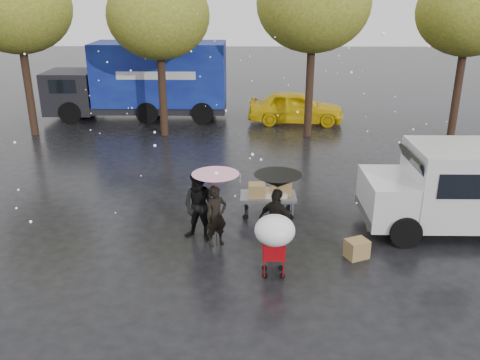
{
  "coord_description": "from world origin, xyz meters",
  "views": [
    {
      "loc": [
        -0.05,
        -10.65,
        5.78
      ],
      "look_at": [
        -0.2,
        1.0,
        1.37
      ],
      "focal_mm": 38.0,
      "sensor_mm": 36.0,
      "label": 1
    }
  ],
  "objects_px": {
    "person_pink": "(216,216)",
    "white_van": "(471,187)",
    "blue_truck": "(143,81)",
    "yellow_taxi": "(296,107)",
    "person_black": "(277,223)",
    "shopping_cart": "(275,233)",
    "vendor_cart": "(271,190)"
  },
  "relations": [
    {
      "from": "vendor_cart",
      "to": "white_van",
      "type": "distance_m",
      "value": 5.0
    },
    {
      "from": "person_pink",
      "to": "yellow_taxi",
      "type": "xyz_separation_m",
      "value": [
        2.94,
        11.84,
        -0.01
      ]
    },
    {
      "from": "person_black",
      "to": "yellow_taxi",
      "type": "xyz_separation_m",
      "value": [
        1.54,
        12.32,
        -0.08
      ]
    },
    {
      "from": "person_black",
      "to": "yellow_taxi",
      "type": "height_order",
      "value": "person_black"
    },
    {
      "from": "person_pink",
      "to": "blue_truck",
      "type": "relative_size",
      "value": 0.18
    },
    {
      "from": "vendor_cart",
      "to": "yellow_taxi",
      "type": "xyz_separation_m",
      "value": [
        1.57,
        10.15,
        0.01
      ]
    },
    {
      "from": "shopping_cart",
      "to": "blue_truck",
      "type": "bearing_deg",
      "value": 110.84
    },
    {
      "from": "white_van",
      "to": "vendor_cart",
      "type": "bearing_deg",
      "value": 171.05
    },
    {
      "from": "blue_truck",
      "to": "yellow_taxi",
      "type": "distance_m",
      "value": 7.2
    },
    {
      "from": "person_black",
      "to": "blue_truck",
      "type": "distance_m",
      "value": 14.35
    },
    {
      "from": "person_black",
      "to": "vendor_cart",
      "type": "xyz_separation_m",
      "value": [
        -0.03,
        2.18,
        -0.08
      ]
    },
    {
      "from": "person_black",
      "to": "white_van",
      "type": "distance_m",
      "value": 5.11
    },
    {
      "from": "person_pink",
      "to": "vendor_cart",
      "type": "distance_m",
      "value": 2.18
    },
    {
      "from": "person_pink",
      "to": "white_van",
      "type": "distance_m",
      "value": 6.38
    },
    {
      "from": "person_black",
      "to": "shopping_cart",
      "type": "height_order",
      "value": "person_black"
    },
    {
      "from": "shopping_cart",
      "to": "white_van",
      "type": "distance_m",
      "value": 5.57
    },
    {
      "from": "person_black",
      "to": "vendor_cart",
      "type": "height_order",
      "value": "person_black"
    },
    {
      "from": "person_black",
      "to": "white_van",
      "type": "height_order",
      "value": "white_van"
    },
    {
      "from": "yellow_taxi",
      "to": "person_pink",
      "type": "bearing_deg",
      "value": 170.76
    },
    {
      "from": "person_black",
      "to": "shopping_cart",
      "type": "bearing_deg",
      "value": 122.22
    },
    {
      "from": "vendor_cart",
      "to": "shopping_cart",
      "type": "height_order",
      "value": "shopping_cart"
    },
    {
      "from": "shopping_cart",
      "to": "yellow_taxi",
      "type": "xyz_separation_m",
      "value": [
        1.65,
        13.37,
        -0.33
      ]
    },
    {
      "from": "person_black",
      "to": "yellow_taxi",
      "type": "distance_m",
      "value": 12.42
    },
    {
      "from": "person_pink",
      "to": "shopping_cart",
      "type": "relative_size",
      "value": 1.02
    },
    {
      "from": "white_van",
      "to": "blue_truck",
      "type": "bearing_deg",
      "value": 131.46
    },
    {
      "from": "person_pink",
      "to": "person_black",
      "type": "bearing_deg",
      "value": -49.11
    },
    {
      "from": "person_pink",
      "to": "white_van",
      "type": "xyz_separation_m",
      "value": [
        6.3,
        0.92,
        0.41
      ]
    },
    {
      "from": "vendor_cart",
      "to": "blue_truck",
      "type": "bearing_deg",
      "value": 116.52
    },
    {
      "from": "shopping_cart",
      "to": "yellow_taxi",
      "type": "distance_m",
      "value": 13.47
    },
    {
      "from": "shopping_cart",
      "to": "person_pink",
      "type": "bearing_deg",
      "value": 130.38
    },
    {
      "from": "vendor_cart",
      "to": "person_pink",
      "type": "bearing_deg",
      "value": -128.97
    },
    {
      "from": "person_pink",
      "to": "blue_truck",
      "type": "bearing_deg",
      "value": 77.79
    }
  ]
}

